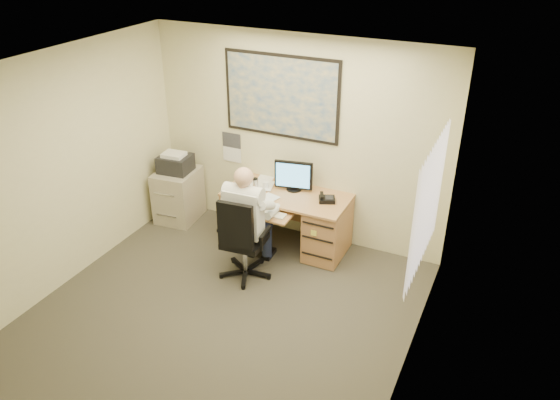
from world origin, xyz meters
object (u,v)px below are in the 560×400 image
at_px(filing_cabinet, 178,190).
at_px(office_chair, 243,254).
at_px(person, 245,223).
at_px(desk, 311,220).

distance_m(filing_cabinet, office_chair, 1.77).
bearing_deg(person, filing_cabinet, 149.15).
xyz_separation_m(desk, office_chair, (-0.50, -0.91, -0.12)).
distance_m(filing_cabinet, person, 1.75).
bearing_deg(desk, filing_cabinet, -179.16).
height_order(filing_cabinet, person, person).
bearing_deg(desk, office_chair, -118.85).
bearing_deg(filing_cabinet, desk, -4.79).
bearing_deg(filing_cabinet, person, -33.31).
height_order(desk, person, person).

